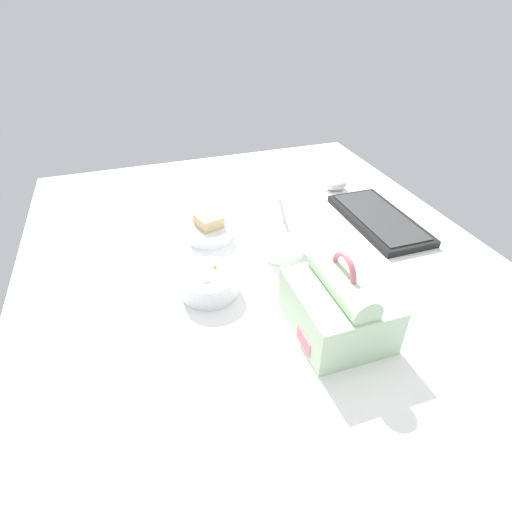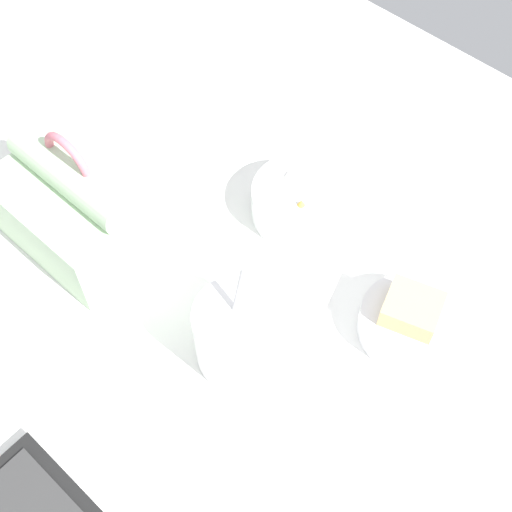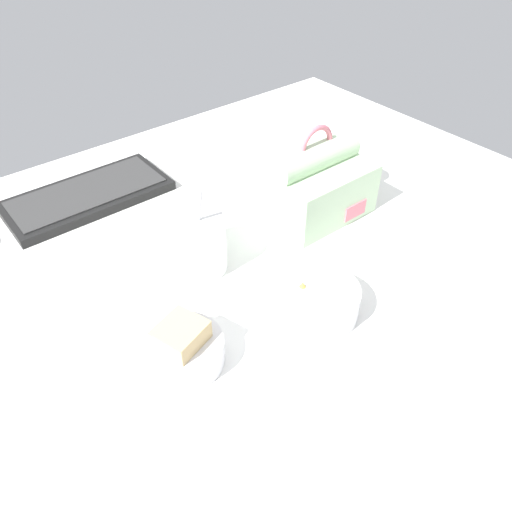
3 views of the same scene
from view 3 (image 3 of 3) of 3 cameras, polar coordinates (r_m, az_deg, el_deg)
desk_surface at (r=82.39cm, az=-1.98°, el=-2.47°), size 140.00×110.00×2.00cm
keyboard at (r=103.49cm, az=-18.69°, el=6.57°), size 30.98×14.96×2.10cm
lunch_bag at (r=93.35cm, az=6.54°, el=8.30°), size 18.63×16.14×17.27cm
soup_cup at (r=80.41cm, az=-6.96°, el=1.47°), size 10.07×10.07×15.59cm
bento_bowl_sandwich at (r=68.28cm, az=-8.38°, el=-10.39°), size 11.16×11.16×6.69cm
bento_bowl_snacks at (r=74.18cm, az=6.96°, el=-4.94°), size 12.38×12.38×5.73cm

